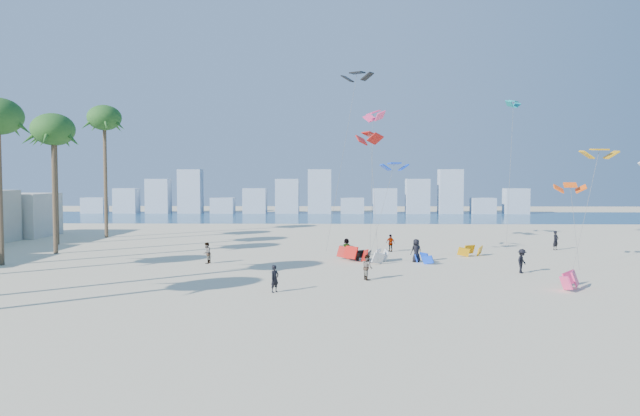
{
  "coord_description": "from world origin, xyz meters",
  "views": [
    {
      "loc": [
        4.03,
        -28.17,
        6.82
      ],
      "look_at": [
        3.0,
        16.0,
        4.5
      ],
      "focal_mm": 32.48,
      "sensor_mm": 36.0,
      "label": 1
    }
  ],
  "objects": [
    {
      "name": "kitesurfer_mid",
      "position": [
        6.3,
        10.22,
        0.84
      ],
      "size": [
        0.88,
        0.99,
        1.68
      ],
      "primitive_type": "imported",
      "rotation": [
        0.0,
        0.0,
        1.93
      ],
      "color": "gray",
      "rests_on": "ground"
    },
    {
      "name": "ground",
      "position": [
        0.0,
        0.0,
        0.0
      ],
      "size": [
        220.0,
        220.0,
        0.0
      ],
      "primitive_type": "plane",
      "color": "beige",
      "rests_on": "ground"
    },
    {
      "name": "palm_row",
      "position": [
        -21.65,
        16.17,
        11.29
      ],
      "size": [
        9.15,
        44.8,
        15.03
      ],
      "color": "brown",
      "rests_on": "ground"
    },
    {
      "name": "kitesurfers_far",
      "position": [
        9.64,
        19.15,
        0.86
      ],
      "size": [
        31.81,
        14.43,
        1.87
      ],
      "color": "black",
      "rests_on": "ground"
    },
    {
      "name": "flying_kites",
      "position": [
        13.47,
        22.98,
        11.52
      ],
      "size": [
        27.56,
        20.51,
        17.31
      ],
      "color": "blue",
      "rests_on": "ground"
    },
    {
      "name": "kitesurfer_near",
      "position": [
        0.54,
        5.85,
        0.82
      ],
      "size": [
        0.68,
        0.71,
        1.63
      ],
      "primitive_type": "imported",
      "rotation": [
        0.0,
        0.0,
        0.87
      ],
      "color": "black",
      "rests_on": "ground"
    },
    {
      "name": "distant_skyline",
      "position": [
        -1.19,
        82.0,
        3.09
      ],
      "size": [
        85.0,
        3.0,
        8.4
      ],
      "color": "#9EADBF",
      "rests_on": "ground"
    },
    {
      "name": "ocean",
      "position": [
        0.0,
        72.0,
        0.01
      ],
      "size": [
        220.0,
        220.0,
        0.0
      ],
      "primitive_type": "plane",
      "color": "navy",
      "rests_on": "ground"
    },
    {
      "name": "grounded_kites",
      "position": [
        10.62,
        16.82,
        0.48
      ],
      "size": [
        16.29,
        17.77,
        1.1
      ],
      "color": "black",
      "rests_on": "ground"
    }
  ]
}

